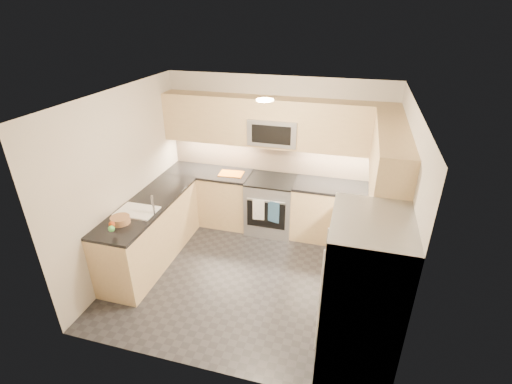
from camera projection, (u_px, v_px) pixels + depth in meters
name	position (u px, v px, depth m)	size (l,w,h in m)	color
floor	(249.00, 275.00, 5.27)	(3.60, 3.20, 0.00)	#25252A
ceiling	(248.00, 98.00, 4.15)	(3.60, 3.20, 0.02)	beige
wall_back	(276.00, 154.00, 6.09)	(3.60, 0.02, 2.50)	#BCB3A4
wall_front	(198.00, 275.00, 3.33)	(3.60, 0.02, 2.50)	#BCB3A4
wall_left	(124.00, 181.00, 5.14)	(0.02, 3.20, 2.50)	#BCB3A4
wall_right	(398.00, 216.00, 4.28)	(0.02, 3.20, 2.50)	#BCB3A4
base_cab_back_left	(210.00, 197.00, 6.45)	(1.42, 0.60, 0.90)	#D3B27F
base_cab_back_right	(337.00, 214.00, 5.93)	(1.42, 0.60, 0.90)	#D3B27F
base_cab_right	(362.00, 260.00, 4.84)	(0.60, 1.70, 0.90)	#D3B27F
base_cab_peninsula	(151.00, 233.00, 5.43)	(0.60, 2.00, 0.90)	#D3B27F
countertop_back_left	(209.00, 172.00, 6.24)	(1.42, 0.63, 0.04)	black
countertop_back_right	(340.00, 187.00, 5.72)	(1.42, 0.63, 0.04)	black
countertop_right	(367.00, 230.00, 4.63)	(0.63, 1.70, 0.04)	black
countertop_peninsula	(147.00, 205.00, 5.22)	(0.63, 2.00, 0.04)	black
upper_cab_back	(275.00, 123.00, 5.68)	(3.60, 0.35, 0.75)	#D3B27F
upper_cab_right	(389.00, 160.00, 4.30)	(0.35, 1.95, 0.75)	#D3B27F
backsplash_back	(276.00, 157.00, 6.11)	(3.60, 0.01, 0.51)	tan
backsplash_right	(394.00, 202.00, 4.70)	(0.01, 2.30, 0.51)	tan
gas_range	(271.00, 205.00, 6.17)	(0.76, 0.65, 0.91)	gray
range_cooktop	(271.00, 180.00, 5.96)	(0.76, 0.65, 0.03)	black
oven_door_glass	(266.00, 215.00, 5.88)	(0.62, 0.02, 0.45)	black
oven_handle	(266.00, 201.00, 5.75)	(0.02, 0.02, 0.60)	#B2B5BA
microwave	(274.00, 131.00, 5.72)	(0.76, 0.40, 0.40)	#96989D
microwave_door	(271.00, 135.00, 5.54)	(0.60, 0.01, 0.28)	black
refrigerator	(360.00, 301.00, 3.53)	(0.70, 0.90, 1.80)	#969A9E
fridge_handle_left	(320.00, 303.00, 3.44)	(0.02, 0.02, 1.20)	#B2B5BA
fridge_handle_right	(324.00, 278.00, 3.75)	(0.02, 0.02, 1.20)	#B2B5BA
sink_basin	(138.00, 216.00, 5.02)	(0.52, 0.38, 0.16)	white
faucet	(153.00, 205.00, 4.87)	(0.03, 0.03, 0.28)	silver
utensil_bowl	(382.00, 186.00, 5.53)	(0.27, 0.27, 0.16)	green
cutting_board	(231.00, 174.00, 6.12)	(0.39, 0.27, 0.01)	orange
fruit_basket	(120.00, 220.00, 4.72)	(0.24, 0.24, 0.09)	#A7744D
fruit_apple	(112.00, 224.00, 4.49)	(0.07, 0.07, 0.07)	#A13812
fruit_pear	(111.00, 229.00, 4.40)	(0.08, 0.08, 0.08)	green
dish_towel_check	(259.00, 210.00, 5.83)	(0.18, 0.02, 0.35)	white
dish_towel_blue	(274.00, 212.00, 5.77)	(0.19, 0.02, 0.36)	#2E567F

